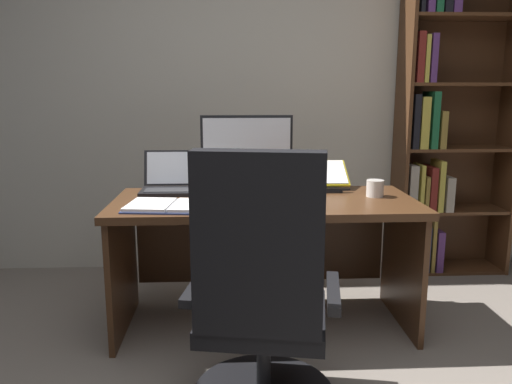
% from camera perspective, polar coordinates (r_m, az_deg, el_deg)
% --- Properties ---
extents(wall_back, '(5.42, 0.12, 2.57)m').
position_cam_1_polar(wall_back, '(3.71, 1.00, 11.18)').
color(wall_back, beige).
rests_on(wall_back, ground).
extents(desk, '(1.63, 0.72, 0.73)m').
position_cam_1_polar(desk, '(2.83, 0.89, -4.43)').
color(desk, '#4C2D19').
rests_on(desk, ground).
extents(bookshelf, '(0.80, 0.31, 2.24)m').
position_cam_1_polar(bookshelf, '(3.79, 20.44, 7.12)').
color(bookshelf, '#4C2D19').
rests_on(bookshelf, ground).
extents(office_chair, '(0.67, 0.60, 1.10)m').
position_cam_1_polar(office_chair, '(2.01, 0.60, -13.12)').
color(office_chair, black).
rests_on(office_chair, ground).
extents(monitor, '(0.53, 0.16, 0.44)m').
position_cam_1_polar(monitor, '(2.89, -1.06, 4.51)').
color(monitor, black).
rests_on(monitor, desk).
extents(laptop, '(0.34, 0.29, 0.23)m').
position_cam_1_polar(laptop, '(2.94, -9.58, 0.99)').
color(laptop, black).
rests_on(laptop, desk).
extents(keyboard, '(0.42, 0.15, 0.02)m').
position_cam_1_polar(keyboard, '(2.57, -0.77, -1.22)').
color(keyboard, black).
rests_on(keyboard, desk).
extents(computer_mouse, '(0.06, 0.10, 0.04)m').
position_cam_1_polar(computer_mouse, '(2.60, 5.85, -0.97)').
color(computer_mouse, black).
rests_on(computer_mouse, desk).
extents(reading_stand_with_book, '(0.26, 0.27, 0.15)m').
position_cam_1_polar(reading_stand_with_book, '(3.03, 7.97, 1.83)').
color(reading_stand_with_book, black).
rests_on(reading_stand_with_book, desk).
extents(open_binder, '(0.49, 0.34, 0.02)m').
position_cam_1_polar(open_binder, '(2.54, -9.46, -1.55)').
color(open_binder, navy).
rests_on(open_binder, desk).
extents(notepad, '(0.17, 0.22, 0.01)m').
position_cam_1_polar(notepad, '(2.70, -3.99, -0.78)').
color(notepad, white).
rests_on(notepad, desk).
extents(pen, '(0.14, 0.04, 0.01)m').
position_cam_1_polar(pen, '(2.70, -3.57, -0.59)').
color(pen, black).
rests_on(pen, notepad).
extents(coffee_mug, '(0.10, 0.10, 0.09)m').
position_cam_1_polar(coffee_mug, '(2.85, 13.37, 0.41)').
color(coffee_mug, silver).
rests_on(coffee_mug, desk).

